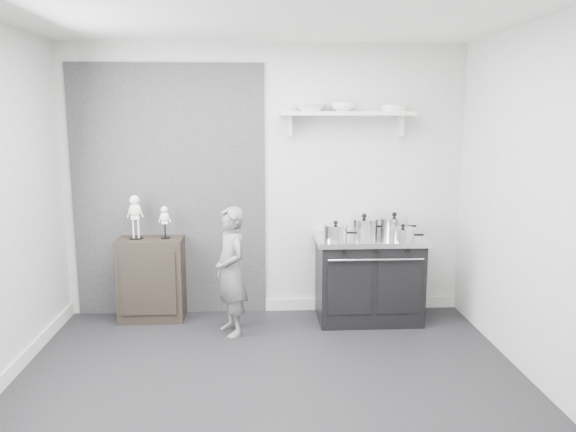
{
  "coord_description": "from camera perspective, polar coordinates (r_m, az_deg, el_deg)",
  "views": [
    {
      "loc": [
        -0.08,
        -3.8,
        2.0
      ],
      "look_at": [
        0.19,
        0.95,
        1.15
      ],
      "focal_mm": 35.0,
      "sensor_mm": 36.0,
      "label": 1
    }
  ],
  "objects": [
    {
      "name": "bowl_large",
      "position": [
        5.49,
        2.27,
        10.99
      ],
      "size": [
        0.32,
        0.32,
        0.08
      ],
      "primitive_type": "imported",
      "color": "white",
      "rests_on": "wall_shelf"
    },
    {
      "name": "pot_front_left",
      "position": [
        5.32,
        4.85,
        -1.63
      ],
      "size": [
        0.32,
        0.23,
        0.18
      ],
      "color": "silver",
      "rests_on": "stove"
    },
    {
      "name": "pot_back_left",
      "position": [
        5.63,
        7.72,
        -0.99
      ],
      "size": [
        0.37,
        0.28,
        0.2
      ],
      "color": "silver",
      "rests_on": "stove"
    },
    {
      "name": "skeleton_full",
      "position": [
        5.61,
        -15.26,
        0.23
      ],
      "size": [
        0.14,
        0.09,
        0.49
      ],
      "primitive_type": null,
      "color": "white",
      "rests_on": "side_cabinet"
    },
    {
      "name": "bowl_small",
      "position": [
        5.53,
        5.57,
        10.95
      ],
      "size": [
        0.25,
        0.25,
        0.08
      ],
      "primitive_type": "imported",
      "color": "white",
      "rests_on": "wall_shelf"
    },
    {
      "name": "stove",
      "position": [
        5.61,
        8.18,
        -6.24
      ],
      "size": [
        1.05,
        0.65,
        0.84
      ],
      "color": "black",
      "rests_on": "ground"
    },
    {
      "name": "room_shell",
      "position": [
        3.96,
        -3.32,
        4.92
      ],
      "size": [
        4.02,
        3.62,
        2.71
      ],
      "color": "#B3B3B0",
      "rests_on": "ground"
    },
    {
      "name": "child",
      "position": [
        5.17,
        -5.83,
        -5.62
      ],
      "size": [
        0.44,
        0.51,
        1.19
      ],
      "primitive_type": "imported",
      "rotation": [
        0.0,
        0.0,
        -1.13
      ],
      "color": "slate",
      "rests_on": "ground"
    },
    {
      "name": "plate_stack",
      "position": [
        5.63,
        10.74,
        10.72
      ],
      "size": [
        0.25,
        0.25,
        0.06
      ],
      "primitive_type": "cylinder",
      "color": "silver",
      "rests_on": "wall_shelf"
    },
    {
      "name": "ground",
      "position": [
        4.29,
        -1.84,
        -17.6
      ],
      "size": [
        4.0,
        4.0,
        0.0
      ],
      "primitive_type": "plane",
      "color": "black",
      "rests_on": "ground"
    },
    {
      "name": "pot_front_right",
      "position": [
        5.36,
        11.57,
        -1.82
      ],
      "size": [
        0.31,
        0.23,
        0.16
      ],
      "color": "silver",
      "rests_on": "stove"
    },
    {
      "name": "wall_shelf",
      "position": [
        5.54,
        6.03,
        10.21
      ],
      "size": [
        1.3,
        0.26,
        0.24
      ],
      "color": "silver",
      "rests_on": "room_shell"
    },
    {
      "name": "pot_back_right",
      "position": [
        5.64,
        10.72,
        -0.94
      ],
      "size": [
        0.36,
        0.28,
        0.22
      ],
      "color": "silver",
      "rests_on": "stove"
    },
    {
      "name": "side_cabinet",
      "position": [
        5.73,
        -13.68,
        -6.23
      ],
      "size": [
        0.63,
        0.37,
        0.82
      ],
      "primitive_type": "cube",
      "color": "black",
      "rests_on": "ground"
    },
    {
      "name": "skeleton_torso",
      "position": [
        5.57,
        -12.42,
        -0.4
      ],
      "size": [
        0.1,
        0.07,
        0.36
      ],
      "primitive_type": null,
      "color": "white",
      "rests_on": "side_cabinet"
    }
  ]
}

